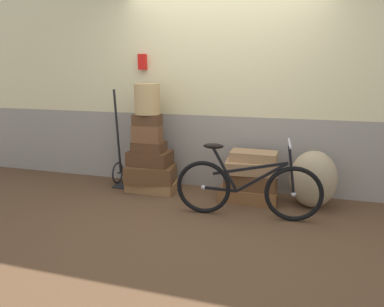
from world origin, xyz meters
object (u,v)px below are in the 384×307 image
at_px(suitcase_5, 147,120).
at_px(suitcase_9, 254,156).
at_px(suitcase_1, 151,174).
at_px(burlap_sack, 313,179).
at_px(suitcase_0, 153,185).
at_px(suitcase_4, 147,134).
at_px(suitcase_2, 150,158).
at_px(luggage_trolley, 130,164).
at_px(wicker_basket, 147,99).
at_px(suitcase_3, 149,147).
at_px(bicycle, 247,188).
at_px(suitcase_6, 248,194).
at_px(suitcase_7, 251,180).
at_px(suitcase_8, 251,167).

xyz_separation_m(suitcase_5, suitcase_9, (1.36, 0.03, -0.39)).
distance_m(suitcase_1, burlap_sack, 2.02).
bearing_deg(suitcase_0, suitcase_4, -145.03).
xyz_separation_m(suitcase_2, luggage_trolley, (-0.35, 0.10, -0.14)).
bearing_deg(wicker_basket, suitcase_3, 10.35).
bearing_deg(wicker_basket, suitcase_5, -120.74).
xyz_separation_m(suitcase_0, bicycle, (1.31, -0.53, 0.27)).
bearing_deg(suitcase_3, burlap_sack, 1.67).
bearing_deg(suitcase_1, bicycle, -26.86).
distance_m(suitcase_4, suitcase_6, 1.48).
bearing_deg(suitcase_3, suitcase_7, 1.24).
relative_size(suitcase_9, luggage_trolley, 0.42).
height_order(suitcase_1, burlap_sack, burlap_sack).
xyz_separation_m(suitcase_2, suitcase_8, (1.33, -0.04, -0.01)).
distance_m(suitcase_1, suitcase_8, 1.32).
bearing_deg(suitcase_3, suitcase_1, -49.15).
bearing_deg(bicycle, suitcase_7, 91.78).
height_order(suitcase_1, suitcase_2, suitcase_2).
distance_m(suitcase_5, suitcase_9, 1.41).
bearing_deg(luggage_trolley, burlap_sack, -2.82).
bearing_deg(suitcase_3, suitcase_4, -132.90).
height_order(wicker_basket, burlap_sack, wicker_basket).
height_order(suitcase_0, bicycle, bicycle).
bearing_deg(suitcase_1, suitcase_7, -5.99).
distance_m(suitcase_2, suitcase_5, 0.51).
height_order(suitcase_8, burlap_sack, burlap_sack).
distance_m(suitcase_3, suitcase_6, 1.40).
relative_size(suitcase_0, suitcase_2, 1.18).
relative_size(suitcase_4, suitcase_9, 0.65).
bearing_deg(suitcase_4, bicycle, -25.74).
bearing_deg(suitcase_5, wicker_basket, 55.61).
xyz_separation_m(suitcase_2, suitcase_9, (1.34, 0.01, 0.12)).
distance_m(suitcase_4, wicker_basket, 0.44).
bearing_deg(luggage_trolley, suitcase_7, -4.38).
relative_size(suitcase_3, suitcase_7, 0.67).
xyz_separation_m(suitcase_6, bicycle, (0.04, -0.50, 0.25)).
height_order(suitcase_7, luggage_trolley, luggage_trolley).
distance_m(wicker_basket, luggage_trolley, 0.98).
bearing_deg(suitcase_3, wicker_basket, -168.06).
height_order(suitcase_2, suitcase_9, suitcase_9).
bearing_deg(suitcase_7, suitcase_4, -177.97).
xyz_separation_m(suitcase_9, wicker_basket, (-1.35, -0.02, 0.65)).
bearing_deg(suitcase_0, wicker_basket, -153.86).
bearing_deg(suitcase_3, luggage_trolley, 162.48).
bearing_deg(suitcase_4, suitcase_1, -26.09).
bearing_deg(suitcase_6, suitcase_1, -179.58).
bearing_deg(suitcase_5, suitcase_7, -3.68).
bearing_deg(suitcase_7, suitcase_1, -177.36).
bearing_deg(suitcase_9, suitcase_7, -120.49).
distance_m(suitcase_8, suitcase_9, 0.14).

